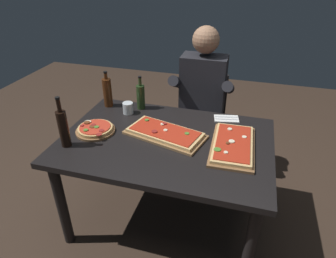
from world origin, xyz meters
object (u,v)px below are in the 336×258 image
object	(u,v)px
seated_diner	(202,97)
pizza_rectangular_left	(233,145)
pizza_rectangular_front	(165,133)
vinegar_bottle_green	(107,92)
tumbler_near_camera	(128,109)
dining_table	(166,151)
diner_chair	(202,117)
pizza_round_far	(95,129)
wine_bottle_dark	(141,96)
oil_bottle_amber	(63,128)

from	to	relation	value
seated_diner	pizza_rectangular_left	bearing A→B (deg)	-64.96
pizza_rectangular_front	vinegar_bottle_green	size ratio (longest dim) A/B	2.00
tumbler_near_camera	vinegar_bottle_green	bearing A→B (deg)	158.83
pizza_rectangular_left	vinegar_bottle_green	xyz separation A→B (m)	(-1.03, 0.34, 0.10)
dining_table	diner_chair	distance (m)	0.88
dining_table	pizza_round_far	bearing A→B (deg)	-175.03
wine_bottle_dark	vinegar_bottle_green	size ratio (longest dim) A/B	0.92
dining_table	pizza_rectangular_left	bearing A→B (deg)	3.20
pizza_rectangular_left	dining_table	bearing A→B (deg)	-176.80
pizza_rectangular_left	vinegar_bottle_green	distance (m)	1.09
vinegar_bottle_green	tumbler_near_camera	size ratio (longest dim) A/B	3.32
diner_chair	vinegar_bottle_green	bearing A→B (deg)	-144.66
wine_bottle_dark	seated_diner	world-z (taller)	seated_diner
tumbler_near_camera	diner_chair	distance (m)	0.81
pizza_round_far	seated_diner	size ratio (longest dim) A/B	0.20
oil_bottle_amber	tumbler_near_camera	xyz separation A→B (m)	(0.21, 0.53, -0.09)
wine_bottle_dark	pizza_round_far	bearing A→B (deg)	-112.43
seated_diner	diner_chair	bearing A→B (deg)	90.00
pizza_rectangular_front	seated_diner	size ratio (longest dim) A/B	0.44
vinegar_bottle_green	wine_bottle_dark	bearing A→B (deg)	6.38
vinegar_bottle_green	oil_bottle_amber	bearing A→B (deg)	-90.59
pizza_rectangular_front	vinegar_bottle_green	bearing A→B (deg)	150.81
pizza_rectangular_front	seated_diner	world-z (taller)	seated_diner
dining_table	pizza_rectangular_front	world-z (taller)	pizza_rectangular_front
pizza_round_far	seated_diner	xyz separation A→B (m)	(0.61, 0.78, -0.02)
pizza_rectangular_front	diner_chair	world-z (taller)	diner_chair
pizza_rectangular_left	oil_bottle_amber	world-z (taller)	oil_bottle_amber
oil_bottle_amber	dining_table	bearing A→B (deg)	22.57
dining_table	seated_diner	size ratio (longest dim) A/B	1.05
diner_chair	seated_diner	xyz separation A→B (m)	(-0.00, -0.12, 0.26)
pizza_round_far	tumbler_near_camera	size ratio (longest dim) A/B	3.07
oil_bottle_amber	diner_chair	distance (m)	1.37
pizza_rectangular_front	seated_diner	bearing A→B (deg)	79.71
dining_table	tumbler_near_camera	distance (m)	0.50
pizza_rectangular_front	vinegar_bottle_green	world-z (taller)	vinegar_bottle_green
wine_bottle_dark	diner_chair	world-z (taller)	wine_bottle_dark
oil_bottle_amber	seated_diner	world-z (taller)	seated_diner
pizza_round_far	wine_bottle_dark	distance (m)	0.48
pizza_rectangular_left	wine_bottle_dark	xyz separation A→B (m)	(-0.76, 0.37, 0.08)
pizza_rectangular_left	tumbler_near_camera	size ratio (longest dim) A/B	5.86
diner_chair	seated_diner	distance (m)	0.28
pizza_rectangular_front	vinegar_bottle_green	xyz separation A→B (m)	(-0.57, 0.32, 0.10)
oil_bottle_amber	tumbler_near_camera	size ratio (longest dim) A/B	3.88
pizza_rectangular_left	pizza_round_far	bearing A→B (deg)	-175.86
pizza_round_far	dining_table	bearing A→B (deg)	4.97
pizza_round_far	diner_chair	distance (m)	1.12
dining_table	vinegar_bottle_green	world-z (taller)	vinegar_bottle_green
dining_table	tumbler_near_camera	bearing A→B (deg)	144.06
dining_table	diner_chair	xyz separation A→B (m)	(0.11, 0.86, -0.16)
wine_bottle_dark	vinegar_bottle_green	distance (m)	0.27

